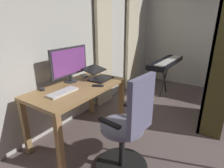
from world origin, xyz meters
TOP-DOWN VIEW (x-y plane):
  - back_room_partition at (0.00, -2.62)m, footprint 4.89×0.10m
  - curtain_left_panel at (-1.50, -2.51)m, footprint 0.49×0.06m
  - curtain_right_panel at (-0.42, -2.51)m, footprint 0.44×0.06m
  - desk at (0.67, -2.14)m, footprint 1.28×0.67m
  - office_chair at (0.88, -1.29)m, footprint 0.56×0.56m
  - computer_monitor at (0.58, -2.35)m, footprint 0.62×0.18m
  - computer_keyboard at (0.94, -2.12)m, footprint 0.38×0.13m
  - laptop at (0.28, -2.11)m, footprint 0.35×0.36m
  - computer_mouse at (1.01, -2.40)m, footprint 0.06×0.10m
  - cell_phone_by_monitor at (0.28, -2.37)m, footprint 0.12×0.16m
  - cell_phone_face_up at (0.52, -1.93)m, footprint 0.13×0.16m
  - bookshelf at (-0.71, -0.71)m, footprint 0.86×0.30m
  - piano_keyboard at (-1.42, -1.67)m, footprint 1.30×0.34m

SIDE VIEW (x-z plane):
  - office_chair at x=0.88m, z-range -0.04..1.05m
  - desk at x=0.67m, z-range 0.26..1.00m
  - piano_keyboard at x=-1.42m, z-range 0.32..1.08m
  - cell_phone_by_monitor at x=0.28m, z-range 0.74..0.75m
  - cell_phone_face_up at x=0.52m, z-range 0.74..0.75m
  - computer_keyboard at x=0.94m, z-range 0.74..0.76m
  - computer_mouse at x=1.01m, z-range 0.74..0.77m
  - laptop at x=0.28m, z-range 0.71..0.87m
  - bookshelf at x=-0.71m, z-range 0.00..1.87m
  - computer_monitor at x=0.58m, z-range 0.77..1.23m
  - curtain_left_panel at x=-1.50m, z-range 0.00..2.59m
  - curtain_right_panel at x=-0.42m, z-range 0.00..2.59m
  - back_room_partition at x=0.00m, z-range 0.00..2.78m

